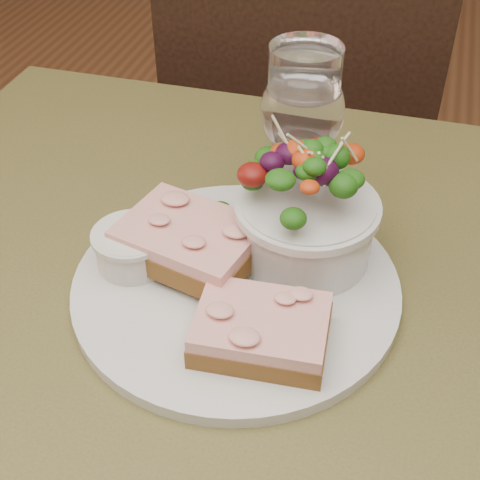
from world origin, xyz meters
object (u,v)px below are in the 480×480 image
(sandwich_back, at_px, (189,241))
(ramekin, at_px, (132,246))
(dinner_plate, at_px, (236,285))
(salad_bowl, at_px, (308,203))
(cafe_table, at_px, (214,391))
(wine_glass, at_px, (302,116))
(chair_far, at_px, (295,230))
(sandwich_front, at_px, (261,330))

(sandwich_back, xyz_separation_m, ramekin, (-0.05, -0.02, -0.00))
(dinner_plate, distance_m, salad_bowl, 0.10)
(cafe_table, height_order, wine_glass, wine_glass)
(cafe_table, distance_m, ramekin, 0.16)
(ramekin, height_order, salad_bowl, salad_bowl)
(chair_far, xyz_separation_m, salad_bowl, (0.11, -0.60, 0.53))
(ramekin, bearing_deg, cafe_table, -23.24)
(wine_glass, bearing_deg, chair_far, 99.43)
(cafe_table, relative_size, sandwich_front, 7.22)
(sandwich_front, xyz_separation_m, ramekin, (-0.14, 0.06, 0.00))
(dinner_plate, xyz_separation_m, sandwich_front, (0.04, -0.06, 0.02))
(dinner_plate, height_order, sandwich_front, sandwich_front)
(cafe_table, xyz_separation_m, ramekin, (-0.09, 0.04, 0.13))
(chair_far, bearing_deg, sandwich_back, 86.07)
(salad_bowl, height_order, wine_glass, wine_glass)
(sandwich_back, height_order, wine_glass, wine_glass)
(dinner_plate, bearing_deg, sandwich_back, 163.60)
(cafe_table, xyz_separation_m, sandwich_back, (-0.04, 0.05, 0.14))
(wine_glass, bearing_deg, sandwich_front, -87.22)
(cafe_table, bearing_deg, sandwich_back, 124.37)
(chair_far, bearing_deg, dinner_plate, 90.21)
(wine_glass, bearing_deg, sandwich_back, -129.22)
(cafe_table, relative_size, wine_glass, 4.57)
(sandwich_front, bearing_deg, salad_bowl, 80.61)
(cafe_table, xyz_separation_m, chair_far, (-0.05, 0.69, -0.36))
(cafe_table, distance_m, dinner_plate, 0.12)
(sandwich_front, height_order, salad_bowl, salad_bowl)
(salad_bowl, bearing_deg, wine_glass, 108.93)
(sandwich_front, relative_size, ramekin, 1.70)
(ramekin, xyz_separation_m, wine_glass, (0.13, 0.11, 0.09))
(cafe_table, height_order, sandwich_back, sandwich_back)
(cafe_table, height_order, dinner_plate, dinner_plate)
(dinner_plate, distance_m, sandwich_front, 0.08)
(sandwich_back, bearing_deg, ramekin, -147.64)
(chair_far, xyz_separation_m, ramekin, (-0.04, -0.66, 0.49))
(chair_far, bearing_deg, salad_bowl, 95.42)
(chair_far, xyz_separation_m, dinner_plate, (0.06, -0.65, 0.46))
(sandwich_back, bearing_deg, sandwich_front, -28.19)
(salad_bowl, relative_size, wine_glass, 0.73)
(sandwich_front, bearing_deg, ramekin, 152.00)
(sandwich_front, bearing_deg, dinner_plate, 117.79)
(dinner_plate, height_order, wine_glass, wine_glass)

